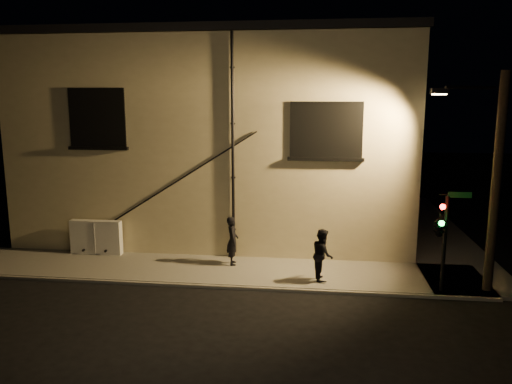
# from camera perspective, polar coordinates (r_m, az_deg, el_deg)

# --- Properties ---
(ground) EXTENTS (90.00, 90.00, 0.00)m
(ground) POSITION_cam_1_polar(r_m,az_deg,el_deg) (16.42, 2.05, -11.16)
(ground) COLOR black
(sidewalk) EXTENTS (21.00, 16.00, 0.12)m
(sidewalk) POSITION_cam_1_polar(r_m,az_deg,el_deg) (20.49, 6.55, -6.60)
(sidewalk) COLOR slate
(sidewalk) RESTS_ON ground
(building) EXTENTS (16.20, 12.23, 8.80)m
(building) POSITION_cam_1_polar(r_m,az_deg,el_deg) (24.64, -3.06, 6.62)
(building) COLOR beige
(building) RESTS_ON ground
(utility_cabinet) EXTENTS (2.02, 0.34, 1.33)m
(utility_cabinet) POSITION_cam_1_polar(r_m,az_deg,el_deg) (20.51, -17.79, -4.93)
(utility_cabinet) COLOR white
(utility_cabinet) RESTS_ON sidewalk
(pedestrian_a) EXTENTS (0.56, 0.73, 1.78)m
(pedestrian_a) POSITION_cam_1_polar(r_m,az_deg,el_deg) (18.25, -2.70, -5.57)
(pedestrian_a) COLOR black
(pedestrian_a) RESTS_ON sidewalk
(pedestrian_b) EXTENTS (0.77, 0.93, 1.74)m
(pedestrian_b) POSITION_cam_1_polar(r_m,az_deg,el_deg) (16.86, 7.61, -7.09)
(pedestrian_b) COLOR black
(pedestrian_b) RESTS_ON sidewalk
(traffic_signal) EXTENTS (1.16, 1.85, 3.18)m
(traffic_signal) POSITION_cam_1_polar(r_m,az_deg,el_deg) (16.30, 20.27, -3.65)
(traffic_signal) COLOR black
(traffic_signal) RESTS_ON sidewalk
(streetlamp_pole) EXTENTS (2.02, 1.38, 6.91)m
(streetlamp_pole) POSITION_cam_1_polar(r_m,az_deg,el_deg) (16.91, 25.39, 1.44)
(streetlamp_pole) COLOR black
(streetlamp_pole) RESTS_ON ground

